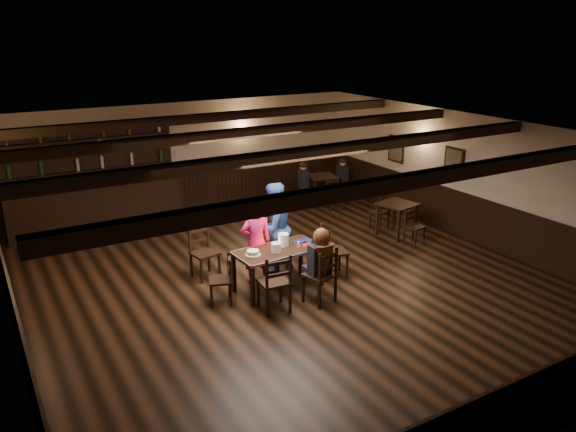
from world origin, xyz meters
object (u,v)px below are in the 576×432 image
chair_near_right (323,272)px  man_blue (273,228)px  bar_counter (95,198)px  dining_table (278,254)px  woman_pink (256,242)px  cake (253,253)px  chair_near_left (276,279)px

chair_near_right → man_blue: 1.61m
bar_counter → dining_table: bearing=-67.3°
dining_table → woman_pink: woman_pink is taller
woman_pink → man_blue: 0.58m
cake → chair_near_right: bearing=-44.5°
man_blue → cake: 1.09m
chair_near_right → man_blue: bearing=92.2°
chair_near_left → man_blue: bearing=62.5°
man_blue → cake: bearing=30.0°
chair_near_right → cake: 1.23m
dining_table → man_blue: man_blue is taller
bar_counter → woman_pink: bearing=-67.4°
chair_near_left → man_blue: size_ratio=0.58×
dining_table → woman_pink: (-0.19, 0.45, 0.10)m
dining_table → chair_near_left: chair_near_left is taller
chair_near_left → chair_near_right: (0.82, -0.13, -0.01)m
man_blue → bar_counter: bearing=-73.0°
chair_near_left → woman_pink: size_ratio=0.65×
dining_table → cake: (-0.49, -0.01, 0.12)m
woman_pink → man_blue: (0.50, 0.28, 0.10)m
chair_near_right → man_blue: size_ratio=0.57×
chair_near_right → bar_counter: (-2.40, 5.72, 0.15)m
chair_near_right → chair_near_left: bearing=171.0°
chair_near_left → cake: size_ratio=3.85×
bar_counter → chair_near_left: bearing=-74.2°
dining_table → cake: 0.51m
man_blue → cake: man_blue is taller
dining_table → bar_counter: bar_counter is taller
man_blue → chair_near_right: bearing=79.7°
dining_table → woman_pink: size_ratio=1.03×
chair_near_left → chair_near_right: bearing=-9.0°
chair_near_right → cake: chair_near_right is taller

